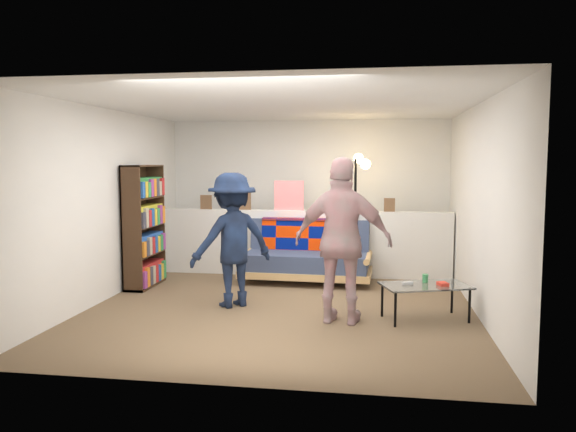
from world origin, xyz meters
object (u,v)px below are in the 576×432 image
object	(u,v)px
bookshelf	(144,230)
person_left	(232,240)
futon_sofa	(308,256)
person_right	(343,241)
floor_lamp	(356,190)
coffee_table	(426,287)

from	to	relation	value
bookshelf	person_left	size ratio (longest dim) A/B	1.05
futon_sofa	person_left	world-z (taller)	person_left
person_right	futon_sofa	bearing A→B (deg)	-65.59
person_left	futon_sofa	bearing A→B (deg)	-155.21
bookshelf	floor_lamp	xyz separation A→B (m)	(2.90, 0.94, 0.53)
bookshelf	coffee_table	distance (m)	3.92
floor_lamp	person_right	xyz separation A→B (m)	(-0.06, -2.31, -0.42)
futon_sofa	person_left	distance (m)	1.73
coffee_table	person_right	size ratio (longest dim) A/B	0.59
coffee_table	person_right	xyz separation A→B (m)	(-0.90, -0.25, 0.53)
futon_sofa	person_right	xyz separation A→B (m)	(0.61, -2.02, 0.52)
bookshelf	coffee_table	xyz separation A→B (m)	(3.73, -1.12, -0.42)
coffee_table	person_left	world-z (taller)	person_left
futon_sofa	coffee_table	size ratio (longest dim) A/B	1.80
coffee_table	futon_sofa	bearing A→B (deg)	130.64
coffee_table	person_left	xyz separation A→B (m)	(-2.25, 0.26, 0.44)
bookshelf	floor_lamp	world-z (taller)	floor_lamp
coffee_table	floor_lamp	world-z (taller)	floor_lamp
bookshelf	person_left	bearing A→B (deg)	-30.19
person_left	person_right	xyz separation A→B (m)	(1.35, -0.51, 0.09)
bookshelf	person_right	world-z (taller)	person_right
coffee_table	person_left	distance (m)	2.31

